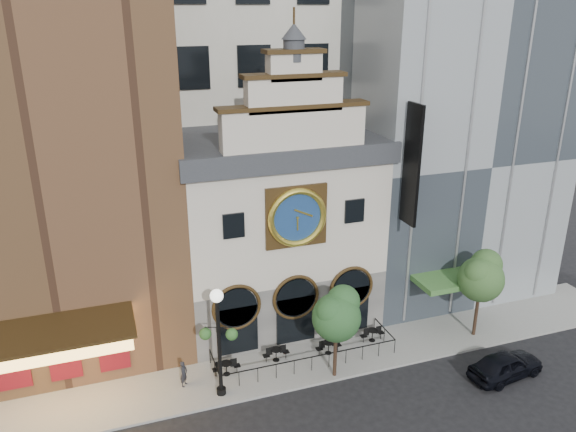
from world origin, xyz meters
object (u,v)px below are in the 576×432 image
Objects in this scene: bistro_2 at (329,347)px; bistro_3 at (372,334)px; lamppost at (218,331)px; tree_left at (337,313)px; pedestrian at (184,374)px; tree_right at (482,275)px; bistro_0 at (226,367)px; bistro_1 at (276,353)px; car_right at (506,365)px.

bistro_3 is (3.09, 0.36, 0.00)m from bistro_2.
lamppost reaches higher than tree_left.
tree_right is at bearing -55.57° from pedestrian.
bistro_1 is at bearing 6.95° from bistro_0.
bistro_1 is 0.35× the size of car_right.
pedestrian is (-11.70, -0.57, 0.29)m from bistro_3.
lamppost reaches higher than car_right.
bistro_3 is at bearing 2.37° from bistro_0.
tree_left is (8.16, -1.80, 3.16)m from pedestrian.
pedestrian is (-17.18, 4.92, 0.13)m from car_right.
lamppost reaches higher than pedestrian.
pedestrian is 3.81m from lamppost.
pedestrian is (-8.61, -0.21, 0.29)m from bistro_2.
bistro_1 is 0.25× the size of lamppost.
pedestrian is at bearing 167.56° from tree_left.
tree_right reaches higher than pedestrian.
bistro_1 is 3.19m from bistro_2.
lamppost is 6.43m from tree_left.
car_right reaches higher than bistro_1.
bistro_2 is (6.21, 0.02, 0.00)m from bistro_0.
bistro_0 is at bearing 87.98° from lamppost.
bistro_0 is 0.35× the size of car_right.
bistro_0 is at bearing 160.97° from tree_left.
tree_left is (2.72, -2.36, 3.45)m from bistro_1.
car_right is 17.87m from pedestrian.
bistro_0 is 3.07m from bistro_1.
bistro_1 is at bearing -47.06° from pedestrian.
tree_right reaches higher than bistro_2.
bistro_0 is 1.00× the size of bistro_3.
bistro_3 is (9.30, 0.39, 0.00)m from bistro_0.
bistro_1 is at bearing 173.72° from tree_right.
car_right is (11.74, -5.48, 0.15)m from bistro_1.
tree_right is at bearing -6.27° from bistro_2.
lamppost is (-6.86, -1.56, 3.39)m from bistro_2.
car_right reaches higher than bistro_2.
lamppost is 1.11× the size of tree_right.
car_right is at bearing -30.88° from bistro_2.
pedestrian is at bearing -175.51° from bistro_0.
bistro_0 is 9.31m from bistro_3.
pedestrian is (-5.44, -0.56, 0.29)m from bistro_1.
bistro_3 is 7.54m from tree_right.
pedestrian reaches higher than bistro_1.
bistro_2 is 3.11m from bistro_3.
lamppost reaches higher than bistro_0.
tree_right reaches higher than tree_left.
lamppost is at bearing -112.89° from bistro_0.
car_right is at bearing -19.06° from tree_left.
pedestrian is 0.27× the size of tree_right.
bistro_0 is 7.01m from tree_left.
tree_right reaches higher than bistro_3.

